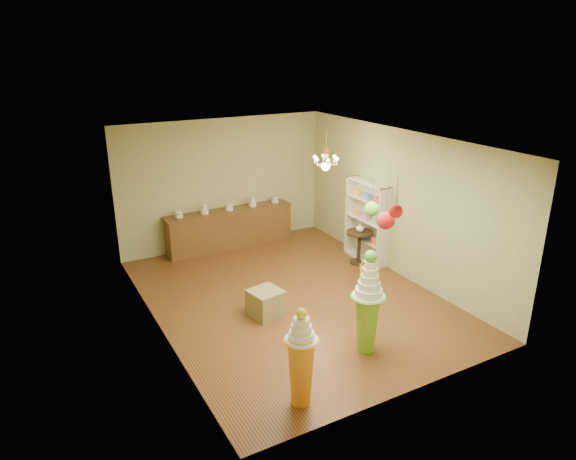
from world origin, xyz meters
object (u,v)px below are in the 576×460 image
sideboard (230,228)px  round_table (359,243)px  pedestal_orange (301,364)px  pedestal_green (368,311)px

sideboard → round_table: sideboard is taller
pedestal_orange → round_table: (3.48, 3.44, -0.13)m
pedestal_orange → sideboard: pedestal_orange is taller
round_table → pedestal_green: bearing=-124.4°
pedestal_orange → round_table: pedestal_orange is taller
pedestal_green → pedestal_orange: size_ratio=1.19×
sideboard → round_table: bearing=-46.9°
pedestal_green → round_table: size_ratio=2.31×
sideboard → pedestal_orange: bearing=-103.6°
round_table → pedestal_orange: bearing=-135.3°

